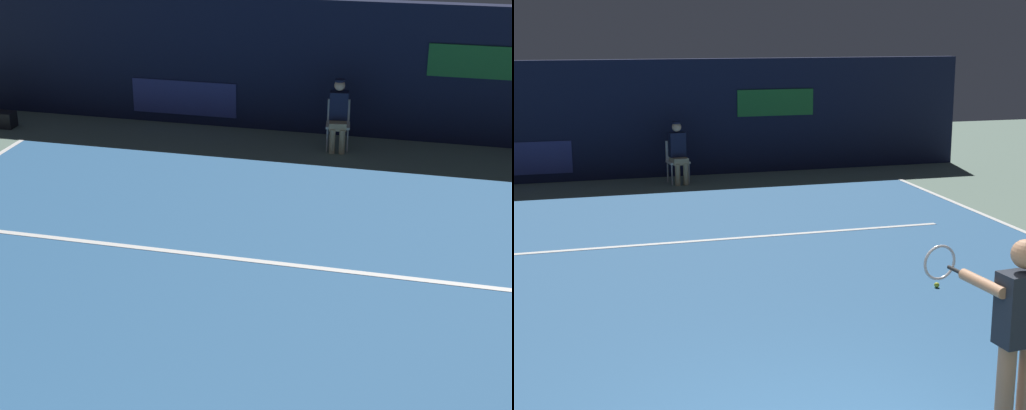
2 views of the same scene
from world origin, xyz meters
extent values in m
plane|color=slate|center=(0.00, 4.86, 0.00)|extent=(31.16, 31.16, 0.00)
cube|color=#336699|center=(0.00, 4.86, 0.01)|extent=(10.82, 11.71, 0.01)
cube|color=white|center=(0.00, 6.91, 0.01)|extent=(8.44, 0.10, 0.01)
cube|color=#141933|center=(0.00, 12.68, 1.30)|extent=(15.15, 0.30, 2.60)
cube|color=navy|center=(-2.65, 12.52, 0.55)|extent=(2.20, 0.04, 0.70)
cube|color=#1E6B2D|center=(3.03, 12.52, 1.60)|extent=(1.80, 0.04, 0.60)
cylinder|color=tan|center=(1.43, 0.12, 0.46)|extent=(0.14, 0.14, 0.92)
cylinder|color=tan|center=(1.23, 0.10, 0.46)|extent=(0.14, 0.14, 0.92)
cube|color=#1E232D|center=(1.33, 0.11, 1.20)|extent=(0.38, 0.25, 0.56)
sphere|color=tan|center=(1.33, 0.11, 1.62)|extent=(0.22, 0.22, 0.22)
cylinder|color=tan|center=(1.11, 0.31, 1.35)|extent=(0.14, 0.51, 0.09)
cylinder|color=black|center=(1.08, 0.61, 1.35)|extent=(0.06, 0.30, 0.03)
torus|color=#B2B2B7|center=(1.06, 0.89, 1.35)|extent=(0.30, 0.05, 0.30)
cube|color=white|center=(0.62, 11.72, 0.46)|extent=(0.49, 0.45, 0.04)
cube|color=white|center=(0.60, 11.92, 0.69)|extent=(0.42, 0.08, 0.42)
cylinder|color=#B2B2B7|center=(0.46, 11.53, 0.23)|extent=(0.03, 0.03, 0.46)
cylinder|color=#B2B2B7|center=(0.83, 11.58, 0.23)|extent=(0.03, 0.03, 0.46)
cylinder|color=#B2B2B7|center=(0.42, 11.87, 0.23)|extent=(0.03, 0.03, 0.46)
cylinder|color=#B2B2B7|center=(0.79, 11.91, 0.23)|extent=(0.03, 0.03, 0.46)
cube|color=tan|center=(0.63, 11.64, 0.50)|extent=(0.37, 0.44, 0.14)
cylinder|color=tan|center=(0.57, 11.45, 0.23)|extent=(0.11, 0.11, 0.46)
cylinder|color=tan|center=(0.74, 11.48, 0.23)|extent=(0.11, 0.11, 0.46)
cube|color=#141933|center=(0.62, 11.76, 0.83)|extent=(0.36, 0.26, 0.52)
sphere|color=#DBAD89|center=(0.62, 11.76, 1.21)|extent=(0.20, 0.20, 0.20)
cylinder|color=#141933|center=(0.62, 11.76, 1.30)|extent=(0.19, 0.19, 0.04)
sphere|color=#CCE033|center=(2.66, 3.87, 0.05)|extent=(0.07, 0.07, 0.07)
camera|label=1|loc=(2.50, -2.14, 4.86)|focal=54.99mm
camera|label=2|loc=(-1.97, -4.65, 3.22)|focal=54.68mm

